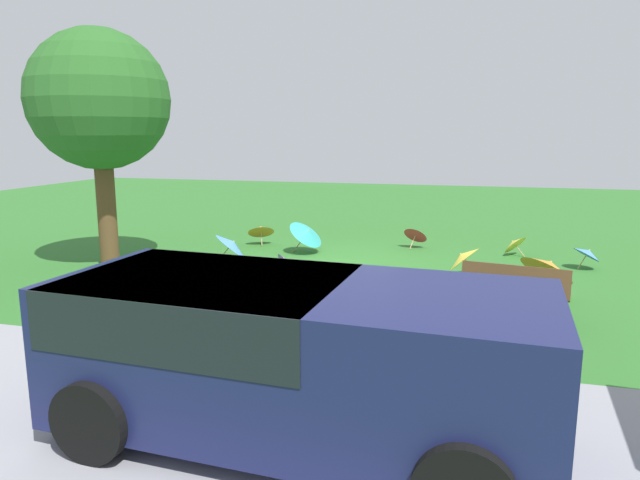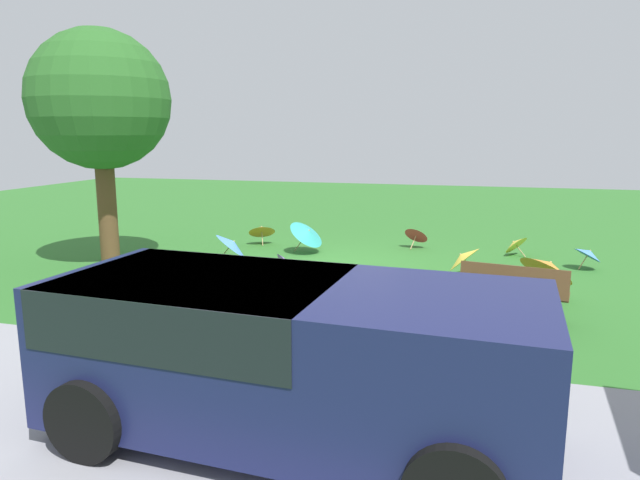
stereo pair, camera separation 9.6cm
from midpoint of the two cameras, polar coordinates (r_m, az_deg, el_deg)
name	(u,v)px [view 2 (the right image)]	position (r m, az deg, el deg)	size (l,w,h in m)	color
ground	(340,265)	(12.65, 2.17, -2.54)	(40.00, 40.00, 0.00)	#2D6B28
road_strip	(184,415)	(6.39, -12.96, -16.56)	(40.00, 3.73, 0.01)	gray
van_dark	(276,346)	(5.53, -3.85, -10.43)	(4.71, 2.36, 1.53)	#191E4C
park_bench	(513,291)	(9.42, 18.96, -4.86)	(1.66, 0.76, 0.90)	brown
shade_tree	(100,101)	(13.14, -20.86, 12.76)	(2.92, 2.92, 5.02)	brown
parasol_blue_0	(232,244)	(13.09, -8.52, -0.36)	(0.99, 1.03, 0.72)	tan
parasol_purple_0	(292,268)	(10.95, -2.56, -2.75)	(0.87, 0.91, 0.70)	tan
parasol_teal_0	(308,233)	(13.81, -1.04, 0.74)	(1.01, 1.08, 0.83)	tan
parasol_orange_0	(262,230)	(15.00, -5.64, 1.04)	(0.90, 0.89, 0.63)	tan
parasol_red_0	(417,234)	(14.69, 9.79, 0.59)	(0.75, 0.70, 0.60)	tan
parasol_blue_2	(589,253)	(13.49, 25.36, -1.18)	(0.72, 0.73, 0.55)	tan
parasol_yellow_1	(463,257)	(11.91, 14.23, -1.66)	(0.81, 0.89, 0.72)	tan
parasol_yellow_2	(515,243)	(14.35, 18.99, -0.33)	(0.73, 0.76, 0.54)	tan
parasol_orange_1	(548,267)	(10.86, 21.99, -2.50)	(1.30, 1.31, 0.92)	tan
parasol_pink_1	(398,292)	(9.51, 8.10, -5.16)	(0.78, 0.78, 0.63)	tan
parasol_pink_2	(509,312)	(8.41, 18.59, -6.82)	(1.08, 0.99, 0.81)	tan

